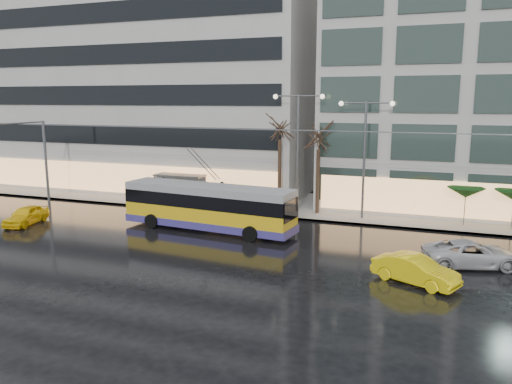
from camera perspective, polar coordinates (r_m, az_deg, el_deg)
The scene contains 18 objects.
ground at distance 29.73m, azimuth -4.66°, elevation -6.70°, with size 140.00×140.00×0.00m, color black.
sidewalk at distance 41.91m, azimuth 5.84°, elevation -1.52°, with size 80.00×10.00×0.15m, color gray.
kerb at distance 37.25m, azimuth 3.97°, elevation -3.02°, with size 80.00×0.10×0.15m, color slate.
building_left at distance 52.82m, azimuth -12.27°, elevation 12.86°, with size 34.00×14.00×22.00m, color #A3A19C.
trolleybus at distance 33.93m, azimuth -5.48°, elevation -1.88°, with size 12.32×5.28×5.63m.
catenary at distance 35.73m, azimuth 2.01°, elevation 3.23°, with size 42.24×5.12×7.00m.
bus_shelter at distance 42.29m, azimuth -9.01°, elevation 1.11°, with size 4.20×1.60×2.51m.
street_lamp_near at distance 38.00m, azimuth 4.82°, elevation 6.27°, with size 3.96×0.36×9.03m.
street_lamp_far at distance 37.03m, azimuth 12.33°, elevation 5.53°, with size 3.96×0.36×8.53m.
tree_a at distance 38.55m, azimuth 2.75°, elevation 7.99°, with size 3.20×3.20×8.40m.
tree_b at distance 38.00m, azimuth 7.18°, elevation 6.85°, with size 3.20×3.20×7.70m.
parasol_a at distance 37.38m, azimuth 22.86°, elevation -0.07°, with size 2.50×2.50×2.65m.
taxi_a at distance 39.11m, azimuth -24.79°, elevation -2.43°, with size 1.59×3.95×1.35m, color yellow.
taxi_b at distance 25.57m, azimuth 17.74°, elevation -8.47°, with size 1.45×4.15×1.37m, color yellow.
sedan_silver at distance 29.12m, azimuth 23.44°, elevation -6.49°, with size 2.32×5.02×1.40m, color silver.
pedestrian_a at distance 40.15m, azimuth -6.95°, elevation 0.12°, with size 1.23×1.25×2.19m.
pedestrian_b at distance 41.90m, azimuth -3.97°, elevation -0.08°, with size 1.16×1.15×1.89m.
pedestrian_c at distance 44.39m, azimuth -10.96°, elevation 0.61°, with size 1.44×1.23×2.11m.
Camera 1 is at (11.92, -25.78, 8.79)m, focal length 35.00 mm.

